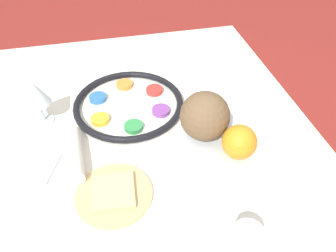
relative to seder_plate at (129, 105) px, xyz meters
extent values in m
cube|color=silver|center=(0.11, 0.01, -0.39)|extent=(1.15, 1.02, 0.74)
cylinder|color=silver|center=(0.00, 0.00, -0.01)|extent=(0.33, 0.33, 0.01)
torus|color=black|center=(0.00, 0.00, 0.00)|extent=(0.33, 0.33, 0.02)
cylinder|color=#33934C|center=(0.10, 0.00, 0.00)|extent=(0.05, 0.05, 0.01)
cylinder|color=#844299|center=(0.05, 0.09, 0.00)|extent=(0.05, 0.05, 0.01)
cylinder|color=red|center=(-0.05, 0.09, 0.00)|extent=(0.05, 0.05, 0.01)
cylinder|color=orange|center=(-0.10, 0.00, 0.00)|extent=(0.05, 0.05, 0.01)
cylinder|color=#2D6BB7|center=(-0.05, -0.09, 0.00)|extent=(0.05, 0.05, 0.01)
cylinder|color=gold|center=(0.05, -0.09, 0.00)|extent=(0.05, 0.05, 0.01)
cylinder|color=silver|center=(0.00, -0.25, -0.01)|extent=(0.06, 0.06, 0.00)
cylinder|color=silver|center=(0.00, -0.25, 0.02)|extent=(0.01, 0.01, 0.07)
cone|color=silver|center=(0.00, -0.25, 0.09)|extent=(0.08, 0.08, 0.07)
cylinder|color=silver|center=(0.29, 0.18, -0.01)|extent=(0.12, 0.12, 0.01)
cylinder|color=silver|center=(0.29, 0.18, 0.02)|extent=(0.03, 0.03, 0.06)
cylinder|color=silver|center=(0.29, 0.18, 0.07)|extent=(0.23, 0.23, 0.03)
sphere|color=orange|center=(0.33, 0.21, 0.12)|extent=(0.08, 0.08, 0.08)
sphere|color=brown|center=(0.25, 0.15, 0.14)|extent=(0.12, 0.12, 0.12)
cylinder|color=tan|center=(0.31, -0.08, -0.01)|extent=(0.18, 0.18, 0.01)
cube|color=#D1B784|center=(0.31, -0.08, 0.00)|extent=(0.11, 0.11, 0.01)
cylinder|color=white|center=(0.18, -0.17, 0.01)|extent=(0.17, 0.06, 0.05)
cylinder|color=silver|center=(0.50, 0.17, 0.02)|extent=(0.06, 0.06, 0.06)
cube|color=silver|center=(-0.06, 0.28, -0.01)|extent=(0.09, 0.19, 0.01)
cube|color=silver|center=(-0.03, 0.28, -0.01)|extent=(0.10, 0.19, 0.01)
cube|color=silver|center=(0.16, -0.21, -0.01)|extent=(0.17, 0.08, 0.01)
camera|label=1|loc=(0.79, -0.05, 0.63)|focal=35.00mm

